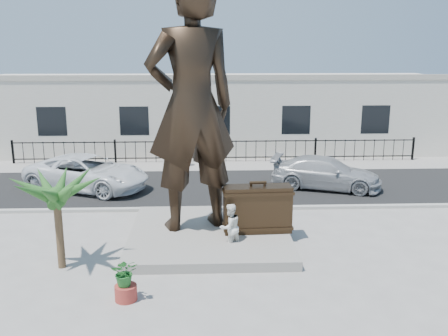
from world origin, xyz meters
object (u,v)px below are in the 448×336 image
(statue, at_px, (191,106))
(suitcase, at_px, (257,209))
(car_white, at_px, (87,173))
(tourist, at_px, (230,227))

(statue, bearing_deg, suitcase, 146.14)
(statue, distance_m, car_white, 8.21)
(suitcase, height_order, car_white, suitcase)
(statue, height_order, suitcase, statue)
(statue, height_order, tourist, statue)
(statue, xyz_separation_m, tourist, (1.18, -1.38, -3.62))
(statue, xyz_separation_m, car_white, (-4.79, 5.62, -3.59))
(statue, relative_size, tourist, 5.42)
(suitcase, bearing_deg, tourist, -142.49)
(suitcase, xyz_separation_m, car_white, (-6.90, 6.20, -0.29))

